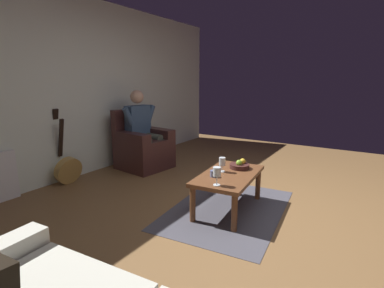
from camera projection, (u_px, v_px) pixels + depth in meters
The scene contains 11 objects.
ground_plane at pixel (269, 214), 3.15m from camera, with size 7.34×7.34×0.00m, color brown.
wall_back at pixel (85, 88), 4.36m from camera, with size 6.52×0.06×2.58m, color silver.
rug at pixel (228, 209), 3.27m from camera, with size 1.67×1.14×0.01m, color #45444C.
armchair at pixel (143, 147), 4.75m from camera, with size 0.79×0.80×0.95m.
person_seated at pixel (142, 127), 4.68m from camera, with size 0.66×0.57×1.25m.
coffee_table at pixel (229, 179), 3.19m from camera, with size 1.01×0.63×0.41m.
guitar at pixel (68, 168), 4.03m from camera, with size 0.38×0.29×1.03m.
wine_glass_near at pixel (222, 162), 3.23m from camera, with size 0.07×0.07×0.16m.
wine_glass_far at pixel (217, 173), 2.81m from camera, with size 0.08×0.08×0.18m.
fruit_bowl at pixel (240, 165), 3.37m from camera, with size 0.23×0.23×0.11m.
candle_jar at pixel (213, 174), 3.08m from camera, with size 0.07×0.07×0.07m, color slate.
Camera 1 is at (2.91, 0.85, 1.42)m, focal length 27.47 mm.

